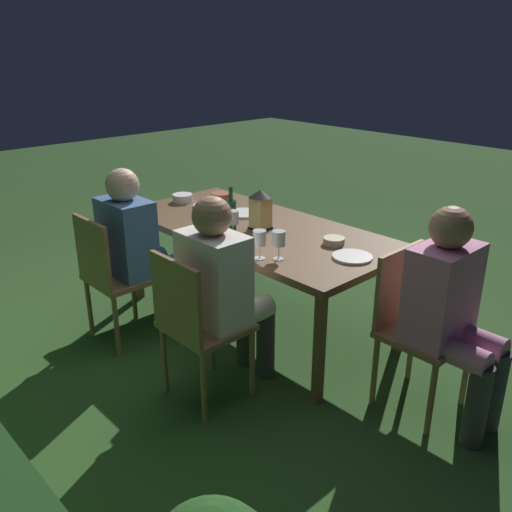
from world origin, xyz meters
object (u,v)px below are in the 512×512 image
Objects in this scene: chair_side_right_a at (196,322)px; chair_side_right_b at (112,273)px; person_in_pink at (452,308)px; wine_glass_d at (260,239)px; plate_b at (244,213)px; green_bottle_on_table at (231,214)px; lantern_centerpiece at (261,207)px; bowl_bread at (208,220)px; person_in_blue at (136,244)px; plate_a at (352,257)px; wine_glass_c at (233,219)px; wine_glass_a at (215,217)px; plate_c at (210,206)px; bowl_salad at (334,241)px; person_in_cream at (223,285)px; bowl_dip at (221,195)px; wine_glass_b at (279,240)px; chair_head_near at (414,321)px; dining_table at (256,233)px; bowl_olives at (182,198)px.

chair_side_right_a is 1.00× the size of chair_side_right_b.
person_in_pink is 1.08m from wine_glass_d.
chair_side_right_a is at bearing 125.61° from plate_b.
green_bottle_on_table reaches higher than chair_side_right_b.
person_in_pink reaches higher than plate_b.
lantern_centerpiece reaches higher than bowl_bread.
person_in_blue is at bearing -90.00° from chair_side_right_b.
plate_a is 0.96× the size of plate_b.
wine_glass_c is (-0.49, -0.41, 0.20)m from person_in_blue.
wine_glass_a is 0.65× the size of plate_c.
person_in_blue is 0.74m from plate_c.
person_in_blue is 8.70× the size of bowl_salad.
person_in_pink is (-0.99, -0.66, 0.00)m from person_in_cream.
person_in_blue is 7.31× the size of bowl_dip.
bowl_salad is (-0.53, -0.35, -0.09)m from wine_glass_c.
plate_a is at bearing -169.32° from bowl_bread.
bowl_salad is at bearing -98.02° from chair_side_right_a.
wine_glass_b is (-0.97, -0.54, 0.35)m from chair_side_right_b.
wine_glass_b is (0.71, 0.31, 0.35)m from chair_head_near.
chair_head_near reaches higher than bowl_dip.
wine_glass_b is (-0.52, 0.31, 0.17)m from dining_table.
person_in_blue is (0.89, -0.20, 0.15)m from chair_side_right_a.
lantern_centerpiece is (-0.51, -0.64, 0.23)m from person_in_blue.
chair_side_right_b is 2.07m from person_in_pink.
plate_c is 1.65× the size of bowl_dip.
chair_side_right_a is at bearing 126.05° from green_bottle_on_table.
wine_glass_d is at bearing 74.51° from bowl_salad.
plate_b is (0.78, -0.44, -0.11)m from wine_glass_b.
wine_glass_a is (1.29, 0.31, 0.35)m from chair_head_near.
bowl_dip is (0.65, -0.45, -0.09)m from green_bottle_on_table.
plate_a is (0.44, -0.01, 0.24)m from chair_head_near.
chair_side_right_b reaches higher than bowl_bread.
wine_glass_b is (-0.97, -0.34, 0.20)m from person_in_blue.
bowl_bread is at bearing -8.56° from wine_glass_b.
lantern_centerpiece is 1.02× the size of plate_c.
green_bottle_on_table is 0.80m from bowl_olives.
plate_c is at bearing -35.96° from wine_glass_a.
bowl_dip is at bearing -8.09° from chair_head_near.
plate_c is (0.62, -0.31, -0.11)m from wine_glass_c.
wine_glass_d is 1.03× the size of bowl_bread.
wine_glass_c reaches higher than dining_table.
plate_b is at bearing 161.02° from bowl_dip.
green_bottle_on_table is at bearing -120.11° from chair_side_right_b.
green_bottle_on_table is at bearing 7.73° from chair_head_near.
lantern_centerpiece is 1.57× the size of wine_glass_a.
chair_side_right_b is at bearing 102.64° from bowl_dip.
bowl_dip is at bearing -44.67° from chair_side_right_a.
chair_head_near is 3.78× the size of plate_a.
chair_side_right_a is 1.23m from plate_b.
wine_glass_d is (0.79, 0.39, 0.35)m from chair_head_near.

